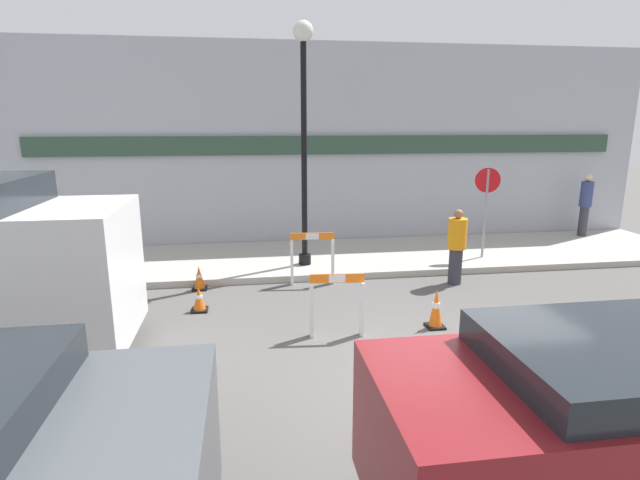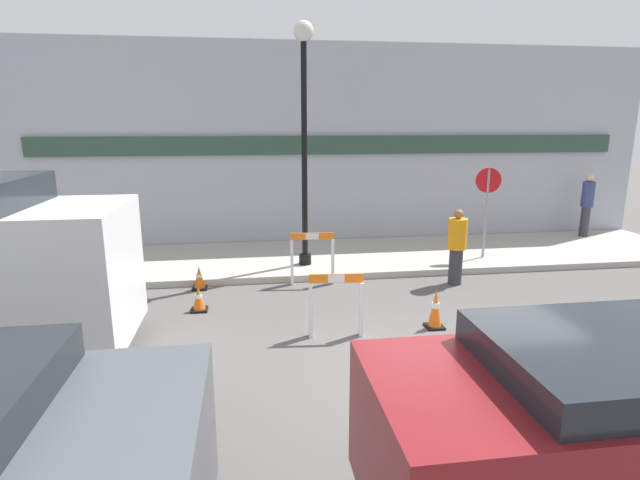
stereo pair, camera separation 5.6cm
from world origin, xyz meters
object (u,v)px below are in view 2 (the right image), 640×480
(streetlamp_post, at_px, (304,114))
(parked_car_1, at_px, (627,427))
(stop_sign, at_px, (487,198))
(person_pedestrian, at_px, (587,203))
(person_worker, at_px, (457,245))

(streetlamp_post, xyz_separation_m, parked_car_1, (1.73, -8.05, -2.59))
(parked_car_1, bearing_deg, stop_sign, 71.42)
(person_pedestrian, bearing_deg, parked_car_1, 64.96)
(stop_sign, distance_m, parked_car_1, 8.49)
(streetlamp_post, height_order, person_worker, streetlamp_post)
(person_worker, xyz_separation_m, person_pedestrian, (5.35, 3.27, 0.28))
(streetlamp_post, distance_m, person_pedestrian, 8.96)
(person_pedestrian, relative_size, parked_car_1, 0.43)
(person_worker, height_order, parked_car_1, parked_car_1)
(streetlamp_post, xyz_separation_m, person_worker, (3.09, -1.48, -2.72))
(stop_sign, xyz_separation_m, person_pedestrian, (4.00, 1.81, -0.49))
(stop_sign, bearing_deg, streetlamp_post, 14.04)
(person_worker, xyz_separation_m, parked_car_1, (-1.36, -6.57, 0.14))
(person_worker, height_order, person_pedestrian, person_pedestrian)
(parked_car_1, bearing_deg, streetlamp_post, 102.13)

